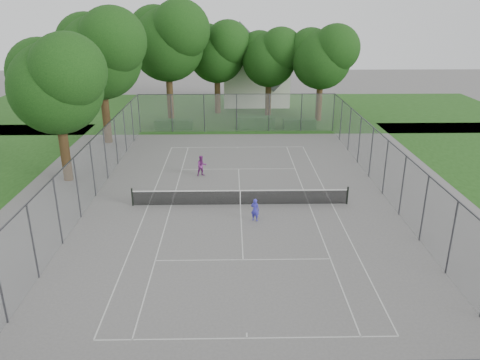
{
  "coord_description": "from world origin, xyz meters",
  "views": [
    {
      "loc": [
        -0.51,
        -25.55,
        11.28
      ],
      "look_at": [
        0.0,
        1.0,
        1.2
      ],
      "focal_mm": 35.0,
      "sensor_mm": 36.0,
      "label": 1
    }
  ],
  "objects_px": {
    "tennis_net": "(240,197)",
    "woman_player": "(202,166)",
    "house": "(256,72)",
    "girl_player": "(255,210)"
  },
  "relations": [
    {
      "from": "tennis_net",
      "to": "woman_player",
      "type": "xyz_separation_m",
      "value": [
        -2.58,
        5.06,
        0.22
      ]
    },
    {
      "from": "house",
      "to": "woman_player",
      "type": "distance_m",
      "value": 25.5
    },
    {
      "from": "house",
      "to": "woman_player",
      "type": "height_order",
      "value": "house"
    },
    {
      "from": "house",
      "to": "woman_player",
      "type": "relative_size",
      "value": 6.38
    },
    {
      "from": "tennis_net",
      "to": "woman_player",
      "type": "bearing_deg",
      "value": 116.99
    },
    {
      "from": "house",
      "to": "girl_player",
      "type": "xyz_separation_m",
      "value": [
        -1.66,
        -32.05,
        -3.08
      ]
    },
    {
      "from": "tennis_net",
      "to": "house",
      "type": "relative_size",
      "value": 1.39
    },
    {
      "from": "girl_player",
      "to": "house",
      "type": "bearing_deg",
      "value": -68.98
    },
    {
      "from": "girl_player",
      "to": "tennis_net",
      "type": "bearing_deg",
      "value": -46.54
    },
    {
      "from": "tennis_net",
      "to": "woman_player",
      "type": "distance_m",
      "value": 5.68
    }
  ]
}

